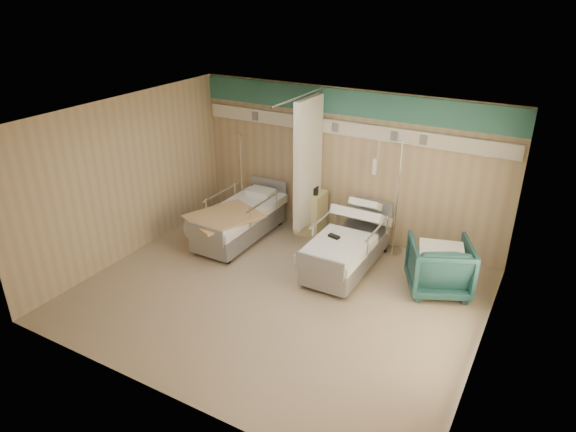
% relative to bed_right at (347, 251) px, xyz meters
% --- Properties ---
extents(ground, '(6.00, 5.00, 0.00)m').
position_rel_bed_right_xyz_m(ground, '(-0.60, -1.30, -0.32)').
color(ground, tan).
rests_on(ground, ground).
extents(room_walls, '(6.04, 5.04, 2.82)m').
position_rel_bed_right_xyz_m(room_walls, '(-0.63, -1.05, 1.55)').
color(room_walls, tan).
rests_on(room_walls, ground).
extents(bed_right, '(1.00, 2.16, 0.63)m').
position_rel_bed_right_xyz_m(bed_right, '(0.00, 0.00, 0.00)').
color(bed_right, white).
rests_on(bed_right, ground).
extents(bed_left, '(1.00, 2.16, 0.63)m').
position_rel_bed_right_xyz_m(bed_left, '(-2.20, 0.00, 0.00)').
color(bed_left, white).
rests_on(bed_left, ground).
extents(bedside_cabinet, '(0.50, 0.48, 0.85)m').
position_rel_bed_right_xyz_m(bedside_cabinet, '(-1.15, 0.90, 0.11)').
color(bedside_cabinet, '#D5C885').
rests_on(bedside_cabinet, ground).
extents(visitor_armchair, '(1.23, 1.25, 0.86)m').
position_rel_bed_right_xyz_m(visitor_armchair, '(1.53, 0.07, 0.12)').
color(visitor_armchair, '#1B4543').
rests_on(visitor_armchair, ground).
extents(waffle_blanket, '(0.80, 0.75, 0.07)m').
position_rel_bed_right_xyz_m(waffle_blanket, '(1.54, 0.05, 0.58)').
color(waffle_blanket, white).
rests_on(waffle_blanket, visitor_armchair).
extents(iv_stand_right, '(0.37, 0.37, 2.06)m').
position_rel_bed_right_xyz_m(iv_stand_right, '(0.50, 0.94, 0.11)').
color(iv_stand_right, silver).
rests_on(iv_stand_right, ground).
extents(iv_stand_left, '(0.32, 0.32, 1.80)m').
position_rel_bed_right_xyz_m(iv_stand_left, '(-2.68, 0.82, 0.05)').
color(iv_stand_left, silver).
rests_on(iv_stand_left, ground).
extents(call_remote, '(0.21, 0.13, 0.04)m').
position_rel_bed_right_xyz_m(call_remote, '(-0.16, -0.21, 0.34)').
color(call_remote, black).
rests_on(call_remote, bed_right).
extents(tan_blanket, '(1.35, 1.49, 0.04)m').
position_rel_bed_right_xyz_m(tan_blanket, '(-2.21, -0.46, 0.34)').
color(tan_blanket, tan).
rests_on(tan_blanket, bed_left).
extents(toiletry_bag, '(0.28, 0.23, 0.13)m').
position_rel_bed_right_xyz_m(toiletry_bag, '(-1.10, 0.82, 0.60)').
color(toiletry_bag, black).
rests_on(toiletry_bag, bedside_cabinet).
extents(white_cup, '(0.12, 0.12, 0.14)m').
position_rel_bed_right_xyz_m(white_cup, '(-1.19, 1.00, 0.60)').
color(white_cup, white).
rests_on(white_cup, bedside_cabinet).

